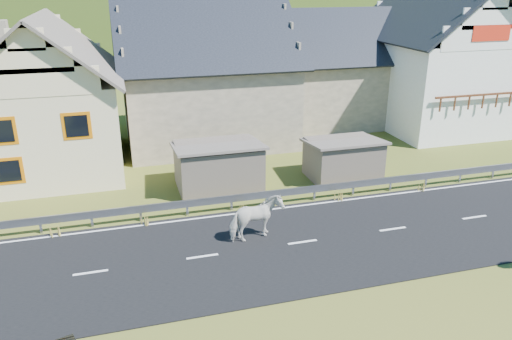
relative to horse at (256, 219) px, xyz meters
name	(u,v)px	position (x,y,z in m)	size (l,w,h in m)	color
ground	(302,243)	(1.69, -0.77, -0.94)	(160.00, 160.00, 0.00)	#374815
road	(302,243)	(1.69, -0.77, -0.92)	(60.00, 7.00, 0.04)	black
lane_markings	(302,242)	(1.69, -0.77, -0.89)	(60.00, 6.60, 0.01)	silver
guardrail	(274,194)	(1.69, 2.91, -0.37)	(28.10, 0.09, 0.75)	#93969B
shed_left	(218,166)	(-0.31, 5.73, 0.16)	(4.30, 3.30, 2.40)	#6E6154
shed_right	(343,159)	(6.19, 5.23, 0.06)	(3.80, 2.90, 2.20)	#6E6154
house_cream	(47,88)	(-8.32, 11.22, 3.42)	(7.80, 9.80, 8.30)	beige
house_stone_a	(204,67)	(0.69, 14.23, 3.70)	(10.80, 9.80, 8.90)	tan
house_stone_b	(337,62)	(10.69, 16.23, 3.30)	(9.80, 8.80, 8.10)	tan
house_white	(436,52)	(16.69, 13.22, 4.12)	(8.80, 10.80, 9.70)	white
mountain	(144,63)	(6.69, 179.23, -20.94)	(440.00, 280.00, 260.00)	#23340F
horse	(256,219)	(0.00, 0.00, 0.00)	(2.12, 0.97, 1.79)	silver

